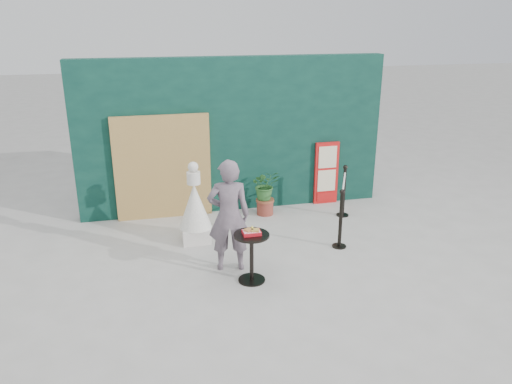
{
  "coord_description": "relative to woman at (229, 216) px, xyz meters",
  "views": [
    {
      "loc": [
        -1.75,
        -6.24,
        3.72
      ],
      "look_at": [
        0.0,
        1.2,
        1.0
      ],
      "focal_mm": 35.0,
      "sensor_mm": 36.0,
      "label": 1
    }
  ],
  "objects": [
    {
      "name": "ground",
      "position": [
        0.56,
        -0.6,
        -0.88
      ],
      "size": [
        60.0,
        60.0,
        0.0
      ],
      "primitive_type": "plane",
      "color": "#ADAAA5",
      "rests_on": "ground"
    },
    {
      "name": "back_wall",
      "position": [
        0.56,
        2.55,
        0.62
      ],
      "size": [
        6.0,
        0.3,
        3.0
      ],
      "primitive_type": "cube",
      "color": "black",
      "rests_on": "ground"
    },
    {
      "name": "bamboo_fence",
      "position": [
        -0.84,
        2.34,
        0.12
      ],
      "size": [
        1.8,
        0.08,
        2.0
      ],
      "primitive_type": "cube",
      "color": "tan",
      "rests_on": "ground"
    },
    {
      "name": "woman",
      "position": [
        0.0,
        0.0,
        0.0
      ],
      "size": [
        0.69,
        0.51,
        1.75
      ],
      "primitive_type": "imported",
      "rotation": [
        0.0,
        0.0,
        3.0
      ],
      "color": "slate",
      "rests_on": "ground"
    },
    {
      "name": "menu_board",
      "position": [
        2.46,
        2.36,
        -0.23
      ],
      "size": [
        0.5,
        0.07,
        1.3
      ],
      "color": "red",
      "rests_on": "ground"
    },
    {
      "name": "statue",
      "position": [
        -0.39,
        1.11,
        -0.29
      ],
      "size": [
        0.56,
        0.56,
        1.43
      ],
      "color": "silver",
      "rests_on": "ground"
    },
    {
      "name": "cafe_table",
      "position": [
        0.25,
        -0.46,
        -0.38
      ],
      "size": [
        0.52,
        0.52,
        0.75
      ],
      "color": "black",
      "rests_on": "ground"
    },
    {
      "name": "food_basket",
      "position": [
        0.25,
        -0.46,
        -0.09
      ],
      "size": [
        0.26,
        0.19,
        0.11
      ],
      "color": "red",
      "rests_on": "cafe_table"
    },
    {
      "name": "planter",
      "position": [
        1.08,
        2.03,
        -0.35
      ],
      "size": [
        0.53,
        0.46,
        0.91
      ],
      "color": "brown",
      "rests_on": "ground"
    },
    {
      "name": "stanchion_barrier",
      "position": [
        2.25,
        0.96,
        -0.38
      ],
      "size": [
        0.84,
        1.54,
        1.03
      ],
      "color": "black",
      "rests_on": "ground"
    }
  ]
}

